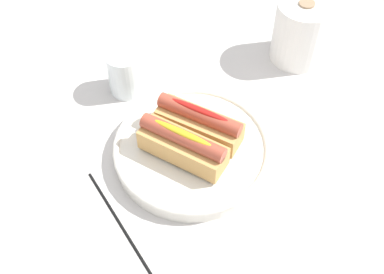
# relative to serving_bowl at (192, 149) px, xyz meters

# --- Properties ---
(ground_plane) EXTENTS (2.40, 2.40, 0.00)m
(ground_plane) POSITION_rel_serving_bowl_xyz_m (-0.01, -0.01, -0.02)
(ground_plane) COLOR beige
(serving_bowl) EXTENTS (0.27, 0.27, 0.03)m
(serving_bowl) POSITION_rel_serving_bowl_xyz_m (0.00, 0.00, 0.00)
(serving_bowl) COLOR silver
(serving_bowl) RESTS_ON ground_plane
(hotdog_front) EXTENTS (0.16, 0.09, 0.06)m
(hotdog_front) POSITION_rel_serving_bowl_xyz_m (0.01, -0.03, 0.04)
(hotdog_front) COLOR tan
(hotdog_front) RESTS_ON serving_bowl
(hotdog_back) EXTENTS (0.16, 0.10, 0.06)m
(hotdog_back) POSITION_rel_serving_bowl_xyz_m (-0.01, 0.03, 0.04)
(hotdog_back) COLOR tan
(hotdog_back) RESTS_ON serving_bowl
(water_glass) EXTENTS (0.07, 0.07, 0.09)m
(water_glass) POSITION_rel_serving_bowl_xyz_m (-0.21, 0.02, 0.02)
(water_glass) COLOR white
(water_glass) RESTS_ON ground_plane
(paper_towel_roll) EXTENTS (0.11, 0.11, 0.13)m
(paper_towel_roll) POSITION_rel_serving_bowl_xyz_m (-0.04, 0.33, 0.05)
(paper_towel_roll) COLOR white
(paper_towel_roll) RESTS_ON ground_plane
(chopstick_near) EXTENTS (0.22, 0.04, 0.01)m
(chopstick_near) POSITION_rel_serving_bowl_xyz_m (0.02, -0.18, -0.01)
(chopstick_near) COLOR black
(chopstick_near) RESTS_ON ground_plane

